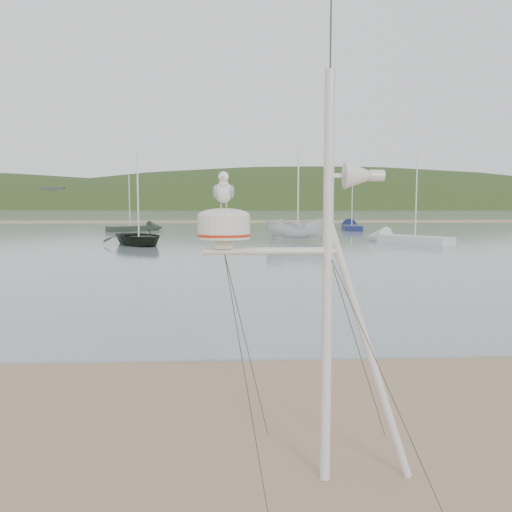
{
  "coord_description": "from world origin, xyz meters",
  "views": [
    {
      "loc": [
        1.47,
        -5.36,
        2.82
      ],
      "look_at": [
        1.79,
        1.0,
        2.18
      ],
      "focal_mm": 38.0,
      "sensor_mm": 36.0,
      "label": 1
    }
  ],
  "objects_px": {
    "mast_rig": "(321,366)",
    "boat_white": "(298,210)",
    "sailboat_white_near": "(394,238)",
    "boat_dark": "(138,205)",
    "sailboat_blue_far": "(350,227)",
    "sailboat_dark_mid": "(143,228)"
  },
  "relations": [
    {
      "from": "mast_rig",
      "to": "boat_white",
      "type": "distance_m",
      "value": 31.76
    },
    {
      "from": "mast_rig",
      "to": "sailboat_white_near",
      "type": "relative_size",
      "value": 0.75
    },
    {
      "from": "mast_rig",
      "to": "boat_white",
      "type": "height_order",
      "value": "mast_rig"
    },
    {
      "from": "boat_dark",
      "to": "sailboat_blue_far",
      "type": "height_order",
      "value": "sailboat_blue_far"
    },
    {
      "from": "boat_white",
      "to": "sailboat_dark_mid",
      "type": "height_order",
      "value": "sailboat_dark_mid"
    },
    {
      "from": "sailboat_white_near",
      "to": "sailboat_dark_mid",
      "type": "xyz_separation_m",
      "value": [
        -19.52,
        15.56,
        0.0
      ]
    },
    {
      "from": "boat_white",
      "to": "sailboat_blue_far",
      "type": "relative_size",
      "value": 0.66
    },
    {
      "from": "boat_dark",
      "to": "sailboat_dark_mid",
      "type": "relative_size",
      "value": 0.89
    },
    {
      "from": "boat_dark",
      "to": "sailboat_dark_mid",
      "type": "height_order",
      "value": "sailboat_dark_mid"
    },
    {
      "from": "sailboat_dark_mid",
      "to": "sailboat_blue_far",
      "type": "relative_size",
      "value": 0.85
    },
    {
      "from": "boat_white",
      "to": "boat_dark",
      "type": "bearing_deg",
      "value": 95.1
    },
    {
      "from": "boat_white",
      "to": "sailboat_blue_far",
      "type": "distance_m",
      "value": 19.01
    },
    {
      "from": "mast_rig",
      "to": "sailboat_blue_far",
      "type": "relative_size",
      "value": 0.74
    },
    {
      "from": "sailboat_white_near",
      "to": "sailboat_dark_mid",
      "type": "relative_size",
      "value": 1.15
    },
    {
      "from": "sailboat_dark_mid",
      "to": "sailboat_white_near",
      "type": "bearing_deg",
      "value": -38.55
    },
    {
      "from": "boat_white",
      "to": "sailboat_white_near",
      "type": "xyz_separation_m",
      "value": [
        6.62,
        -0.1,
        -1.96
      ]
    },
    {
      "from": "mast_rig",
      "to": "sailboat_dark_mid",
      "type": "xyz_separation_m",
      "value": [
        -9.11,
        46.97,
        -0.89
      ]
    },
    {
      "from": "sailboat_white_near",
      "to": "sailboat_blue_far",
      "type": "height_order",
      "value": "sailboat_white_near"
    },
    {
      "from": "sailboat_dark_mid",
      "to": "boat_white",
      "type": "bearing_deg",
      "value": -50.16
    },
    {
      "from": "boat_white",
      "to": "mast_rig",
      "type": "bearing_deg",
      "value": 168.28
    },
    {
      "from": "mast_rig",
      "to": "sailboat_blue_far",
      "type": "distance_m",
      "value": 50.17
    },
    {
      "from": "boat_dark",
      "to": "mast_rig",
      "type": "bearing_deg",
      "value": -107.87
    }
  ]
}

